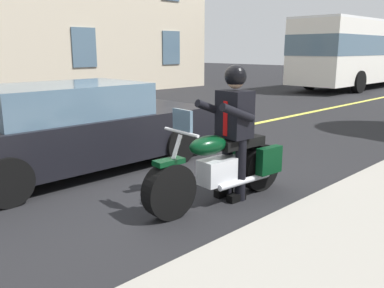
% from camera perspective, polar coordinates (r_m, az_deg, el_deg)
% --- Properties ---
extents(ground_plane, '(80.00, 80.00, 0.00)m').
position_cam_1_polar(ground_plane, '(6.20, -2.26, -4.89)').
color(ground_plane, black).
extents(lane_center_stripe, '(60.00, 0.16, 0.01)m').
position_cam_1_polar(lane_center_stripe, '(7.74, -12.25, -1.46)').
color(lane_center_stripe, '#E5DB4C').
rests_on(lane_center_stripe, ground_plane).
extents(motorcycle_main, '(2.22, 0.70, 1.26)m').
position_cam_1_polar(motorcycle_main, '(5.18, 4.32, -3.33)').
color(motorcycle_main, black).
rests_on(motorcycle_main, ground_plane).
extents(rider_main, '(0.65, 0.58, 1.74)m').
position_cam_1_polar(rider_main, '(5.18, 5.91, 3.27)').
color(rider_main, black).
rests_on(rider_main, ground_plane).
extents(bus_far, '(11.05, 2.70, 3.30)m').
position_cam_1_polar(bus_far, '(23.22, 23.19, 12.03)').
color(bus_far, white).
rests_on(bus_far, ground_plane).
extents(car_silver, '(4.60, 1.92, 1.40)m').
position_cam_1_polar(car_silver, '(6.75, -16.32, 2.14)').
color(car_silver, black).
rests_on(car_silver, ground_plane).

